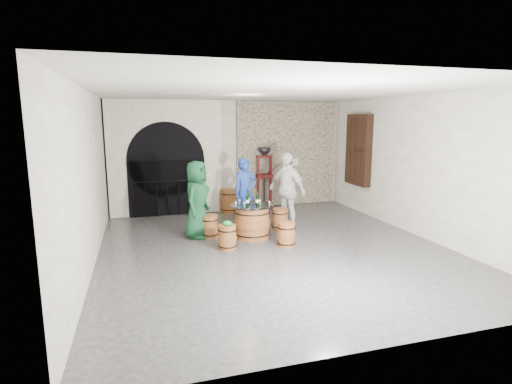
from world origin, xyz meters
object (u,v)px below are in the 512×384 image
object	(u,v)px
barrel_stool_left	(210,226)
barrel_stool_near_right	(287,235)
wine_bottle_center	(257,200)
side_barrel	(229,201)
wine_bottle_right	(248,198)
barrel_stool_far	(246,216)
barrel_table	(252,221)
barrel_stool_right	(280,219)
barrel_stool_near_left	(227,237)
person_white	(287,190)
wine_bottle_left	(247,200)
person_green	(197,199)
person_blue	(245,192)
corking_press	(264,173)

from	to	relation	value
barrel_stool_left	barrel_stool_near_right	xyz separation A→B (m)	(1.45, -1.12, 0.00)
wine_bottle_center	side_barrel	bearing A→B (deg)	91.43
wine_bottle_center	wine_bottle_right	distance (m)	0.29
barrel_stool_far	wine_bottle_right	bearing A→B (deg)	-101.58
barrel_table	barrel_stool_right	distance (m)	0.98
side_barrel	barrel_stool_left	bearing A→B (deg)	-112.53
barrel_stool_near_left	wine_bottle_right	xyz separation A→B (m)	(0.67, 0.83, 0.64)
barrel_stool_far	side_barrel	world-z (taller)	side_barrel
person_white	wine_bottle_right	distance (m)	1.18
barrel_stool_near_left	wine_bottle_left	world-z (taller)	wine_bottle_left
person_green	wine_bottle_left	distance (m)	1.15
barrel_table	wine_bottle_right	bearing A→B (deg)	105.56
wine_bottle_left	wine_bottle_center	size ratio (longest dim) A/B	1.00
barrel_stool_near_left	wine_bottle_center	bearing A→B (deg)	35.37
person_blue	wine_bottle_left	bearing A→B (deg)	-114.97
barrel_stool_near_left	person_green	bearing A→B (deg)	114.10
wine_bottle_left	barrel_stool_near_left	bearing A→B (deg)	-134.45
barrel_table	person_green	bearing A→B (deg)	161.88
barrel_stool_left	wine_bottle_center	distance (m)	1.26
person_blue	wine_bottle_center	world-z (taller)	person_blue
barrel_stool_left	barrel_stool_near_right	world-z (taller)	same
barrel_table	barrel_stool_far	xyz separation A→B (m)	(0.11, 0.97, -0.12)
person_white	corking_press	distance (m)	2.23
barrel_stool_far	wine_bottle_right	distance (m)	1.02
wine_bottle_left	wine_bottle_center	world-z (taller)	same
wine_bottle_right	wine_bottle_left	bearing A→B (deg)	-108.28
person_blue	wine_bottle_center	size ratio (longest dim) A/B	5.27
person_blue	corking_press	size ratio (longest dim) A/B	0.93
barrel_table	barrel_stool_left	xyz separation A→B (m)	(-0.92, 0.30, -0.12)
wine_bottle_right	barrel_stool_left	bearing A→B (deg)	171.93
barrel_stool_left	corking_press	size ratio (longest dim) A/B	0.28
barrel_stool_far	corking_press	distance (m)	2.29
corking_press	wine_bottle_center	bearing A→B (deg)	-109.61
barrel_stool_near_left	person_blue	size ratio (longest dim) A/B	0.30
barrel_table	barrel_stool_near_left	size ratio (longest dim) A/B	1.91
person_blue	corking_press	bearing A→B (deg)	45.99
person_green	person_blue	distance (m)	1.49
barrel_stool_near_left	person_blue	bearing A→B (deg)	64.22
person_blue	person_white	distance (m)	1.05
barrel_stool_left	person_blue	world-z (taller)	person_blue
barrel_stool_right	corking_press	bearing A→B (deg)	81.80
barrel_stool_far	barrel_stool_near_right	xyz separation A→B (m)	(0.41, -1.79, 0.00)
side_barrel	corking_press	world-z (taller)	corking_press
side_barrel	barrel_table	bearing A→B (deg)	-90.64
barrel_stool_left	wine_bottle_left	world-z (taller)	wine_bottle_left
person_blue	corking_press	distance (m)	2.03
barrel_table	corking_press	xyz separation A→B (m)	(1.18, 2.83, 0.69)
barrel_stool_near_left	wine_bottle_right	world-z (taller)	wine_bottle_right
barrel_stool_near_right	wine_bottle_right	distance (m)	1.31
side_barrel	corking_press	size ratio (longest dim) A/B	0.38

